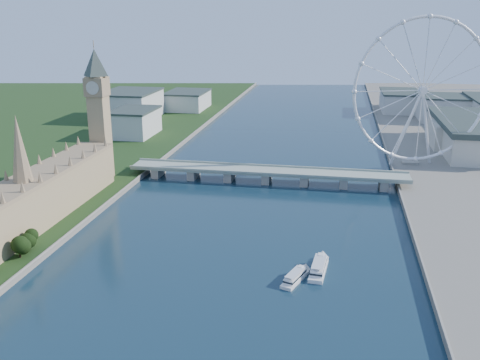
# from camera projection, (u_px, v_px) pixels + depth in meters

# --- Properties ---
(parliament_range) EXTENTS (24.00, 200.00, 70.00)m
(parliament_range) POSITION_uv_depth(u_px,v_px,m) (26.00, 205.00, 319.93)
(parliament_range) COLOR tan
(parliament_range) RESTS_ON ground
(big_ben) EXTENTS (20.02, 20.02, 110.00)m
(big_ben) POSITION_uv_depth(u_px,v_px,m) (98.00, 98.00, 406.94)
(big_ben) COLOR tan
(big_ben) RESTS_ON ground
(westminster_bridge) EXTENTS (220.00, 22.00, 9.50)m
(westminster_bridge) POSITION_uv_depth(u_px,v_px,m) (267.00, 174.00, 423.34)
(westminster_bridge) COLOR gray
(westminster_bridge) RESTS_ON ground
(london_eye) EXTENTS (113.60, 39.12, 124.30)m
(london_eye) POSITION_uv_depth(u_px,v_px,m) (423.00, 91.00, 436.10)
(london_eye) COLOR silver
(london_eye) RESTS_ON ground
(county_hall) EXTENTS (54.00, 144.00, 35.00)m
(county_hall) POSITION_uv_depth(u_px,v_px,m) (464.00, 152.00, 517.06)
(county_hall) COLOR beige
(county_hall) RESTS_ON ground
(city_skyline) EXTENTS (505.00, 280.00, 32.00)m
(city_skyline) POSITION_uv_depth(u_px,v_px,m) (327.00, 108.00, 657.58)
(city_skyline) COLOR beige
(city_skyline) RESTS_ON ground
(tour_boat_near) EXTENTS (14.49, 25.78, 5.50)m
(tour_boat_near) POSITION_uv_depth(u_px,v_px,m) (295.00, 281.00, 267.58)
(tour_boat_near) COLOR silver
(tour_boat_near) RESTS_ON ground
(tour_boat_far) EXTENTS (10.28, 30.53, 6.62)m
(tour_boat_far) POSITION_uv_depth(u_px,v_px,m) (318.00, 272.00, 276.76)
(tour_boat_far) COLOR silver
(tour_boat_far) RESTS_ON ground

